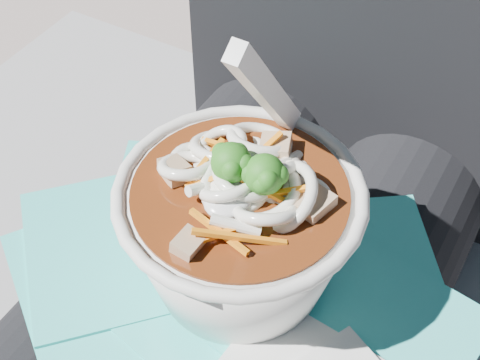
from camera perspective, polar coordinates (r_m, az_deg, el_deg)
The scene contains 5 objects.
stone_ledge at distance 0.88m, azimuth 3.88°, elevation -14.91°, with size 1.00×0.50×0.42m, color slate.
lap at distance 0.57m, azimuth -1.84°, elevation -13.24°, with size 0.31×0.48×0.15m.
person_body at distance 0.59m, azimuth 2.81°, elevation -4.82°, with size 0.34×0.94×0.97m.
plastic_bag at distance 0.50m, azimuth -1.31°, elevation -9.21°, with size 0.37×0.31×0.02m.
udon_bowl at distance 0.45m, azimuth 0.07°, elevation -3.68°, with size 0.19×0.19×0.20m.
Camera 1 is at (0.16, -0.23, 0.99)m, focal length 50.00 mm.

